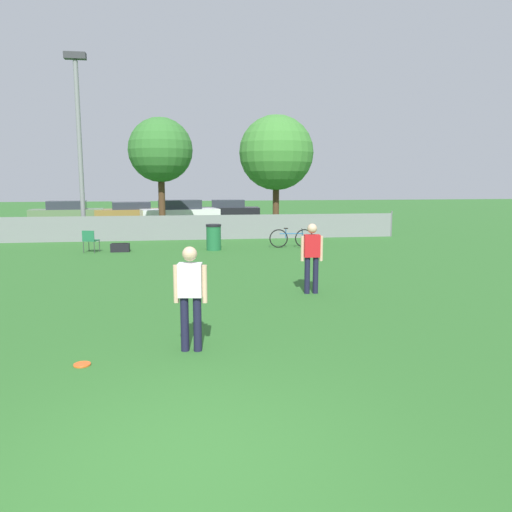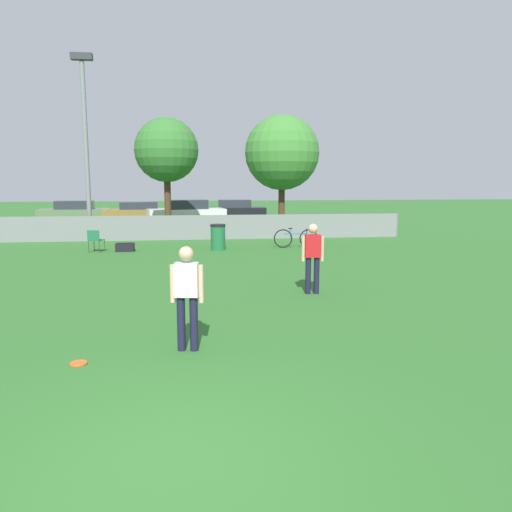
% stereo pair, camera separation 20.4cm
% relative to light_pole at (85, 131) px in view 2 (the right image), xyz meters
% --- Properties ---
extents(ground_plane, '(120.00, 120.00, 0.00)m').
position_rel_light_pole_xyz_m(ground_plane, '(4.33, -18.72, -4.76)').
color(ground_plane, '#2D6628').
extents(fence_backline, '(19.72, 0.07, 1.21)m').
position_rel_light_pole_xyz_m(fence_backline, '(4.33, -0.72, -4.21)').
color(fence_backline, gray).
rests_on(fence_backline, ground_plane).
extents(light_pole, '(0.90, 0.36, 8.01)m').
position_rel_light_pole_xyz_m(light_pole, '(0.00, 0.00, 0.00)').
color(light_pole, gray).
rests_on(light_pole, ground_plane).
extents(tree_near_pole, '(3.10, 3.10, 5.64)m').
position_rel_light_pole_xyz_m(tree_near_pole, '(3.39, 1.87, -0.69)').
color(tree_near_pole, '#4C331E').
rests_on(tree_near_pole, ground_plane).
extents(tree_far_right, '(3.70, 3.70, 5.84)m').
position_rel_light_pole_xyz_m(tree_far_right, '(9.05, 1.76, -0.78)').
color(tree_far_right, '#4C331E').
rests_on(tree_far_right, ground_plane).
extents(player_defender_red, '(0.52, 0.25, 1.65)m').
position_rel_light_pole_xyz_m(player_defender_red, '(7.35, -11.86, -3.80)').
color(player_defender_red, '#191933').
rests_on(player_defender_red, ground_plane).
extents(player_receiver_white, '(0.52, 0.28, 1.65)m').
position_rel_light_pole_xyz_m(player_receiver_white, '(4.47, -15.49, -3.80)').
color(player_receiver_white, '#191933').
rests_on(player_receiver_white, ground_plane).
extents(frisbee_disc, '(0.25, 0.25, 0.03)m').
position_rel_light_pole_xyz_m(frisbee_disc, '(2.88, -15.89, -4.74)').
color(frisbee_disc, '#E5591E').
rests_on(frisbee_disc, ground_plane).
extents(folding_chair_sideline, '(0.58, 0.58, 0.83)m').
position_rel_light_pole_xyz_m(folding_chair_sideline, '(0.99, -4.17, -4.26)').
color(folding_chair_sideline, '#333338').
rests_on(folding_chair_sideline, ground_plane).
extents(bicycle_sideline, '(1.75, 0.44, 0.79)m').
position_rel_light_pole_xyz_m(bicycle_sideline, '(8.62, -3.91, -4.38)').
color(bicycle_sideline, black).
rests_on(bicycle_sideline, ground_plane).
extents(trash_bin, '(0.58, 0.58, 0.99)m').
position_rel_light_pole_xyz_m(trash_bin, '(5.53, -4.17, -4.26)').
color(trash_bin, '#1E6638').
rests_on(trash_bin, ground_plane).
extents(gear_bag_sideline, '(0.68, 0.37, 0.33)m').
position_rel_light_pole_xyz_m(gear_bag_sideline, '(2.04, -4.10, -4.60)').
color(gear_bag_sideline, black).
rests_on(gear_bag_sideline, ground_plane).
extents(parked_car_olive, '(4.44, 2.09, 1.39)m').
position_rel_light_pole_xyz_m(parked_car_olive, '(-2.64, 8.98, -4.08)').
color(parked_car_olive, black).
rests_on(parked_car_olive, ground_plane).
extents(parked_car_tan, '(4.65, 2.47, 1.30)m').
position_rel_light_pole_xyz_m(parked_car_tan, '(1.18, 9.16, -4.10)').
color(parked_car_tan, black).
rests_on(parked_car_tan, ground_plane).
extents(parked_car_white, '(4.82, 2.56, 1.48)m').
position_rel_light_pole_xyz_m(parked_car_white, '(4.23, 7.26, -4.04)').
color(parked_car_white, black).
rests_on(parked_car_white, ground_plane).
extents(parked_car_dark, '(4.18, 1.85, 1.37)m').
position_rel_light_pole_xyz_m(parked_car_dark, '(7.36, 9.94, -4.10)').
color(parked_car_dark, black).
rests_on(parked_car_dark, ground_plane).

